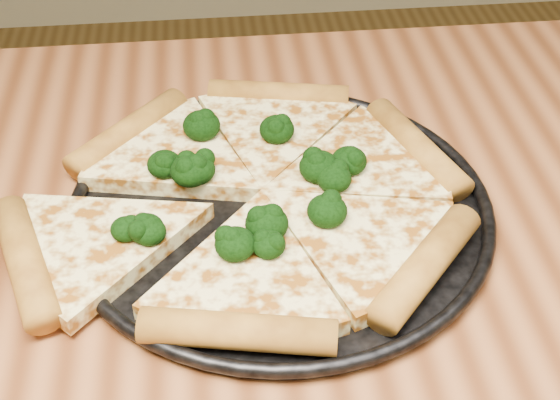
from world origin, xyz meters
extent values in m
cube|color=brown|center=(0.00, 0.00, 0.73)|extent=(1.20, 0.90, 0.04)
cylinder|color=black|center=(0.09, 0.13, 0.75)|extent=(0.34, 0.34, 0.01)
torus|color=black|center=(0.09, 0.13, 0.76)|extent=(0.35, 0.35, 0.01)
cylinder|color=#BC812F|center=(0.22, 0.19, 0.77)|extent=(0.07, 0.14, 0.03)
cylinder|color=#BC812F|center=(0.10, 0.29, 0.77)|extent=(0.14, 0.05, 0.03)
cylinder|color=#BC812F|center=(-0.04, 0.24, 0.77)|extent=(0.11, 0.12, 0.03)
cylinder|color=#BC812F|center=(-0.11, 0.08, 0.77)|extent=(0.07, 0.14, 0.03)
cylinder|color=#BC812F|center=(0.04, -0.01, 0.77)|extent=(0.14, 0.05, 0.03)
cylinder|color=#BC812F|center=(0.19, 0.04, 0.77)|extent=(0.11, 0.12, 0.03)
ellipsoid|color=black|center=(0.09, 0.22, 0.78)|extent=(0.03, 0.03, 0.02)
ellipsoid|color=black|center=(0.12, 0.10, 0.78)|extent=(0.03, 0.03, 0.02)
ellipsoid|color=black|center=(0.07, 0.07, 0.78)|extent=(0.03, 0.03, 0.02)
ellipsoid|color=black|center=(0.03, 0.23, 0.78)|extent=(0.03, 0.03, 0.03)
ellipsoid|color=black|center=(0.15, 0.16, 0.78)|extent=(0.03, 0.03, 0.02)
ellipsoid|color=black|center=(-0.04, 0.10, 0.78)|extent=(0.02, 0.02, 0.02)
ellipsoid|color=black|center=(0.13, 0.14, 0.78)|extent=(0.03, 0.03, 0.02)
ellipsoid|color=black|center=(0.01, 0.16, 0.78)|extent=(0.03, 0.03, 0.03)
ellipsoid|color=black|center=(0.12, 0.16, 0.78)|extent=(0.03, 0.03, 0.03)
ellipsoid|color=black|center=(0.07, 0.09, 0.78)|extent=(0.03, 0.03, 0.03)
ellipsoid|color=black|center=(-0.02, 0.09, 0.78)|extent=(0.03, 0.03, 0.02)
ellipsoid|color=black|center=(0.02, 0.17, 0.78)|extent=(0.02, 0.02, 0.02)
ellipsoid|color=black|center=(0.05, 0.07, 0.78)|extent=(0.03, 0.03, 0.02)
ellipsoid|color=black|center=(-0.02, 0.10, 0.78)|extent=(0.03, 0.03, 0.02)
ellipsoid|color=black|center=(-0.01, 0.18, 0.78)|extent=(0.03, 0.03, 0.02)
ellipsoid|color=black|center=(0.02, 0.16, 0.78)|extent=(0.03, 0.03, 0.02)
camera|label=1|loc=(0.03, -0.37, 1.18)|focal=50.52mm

